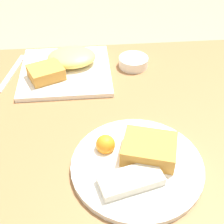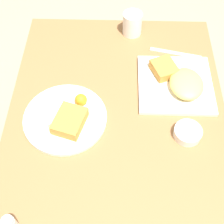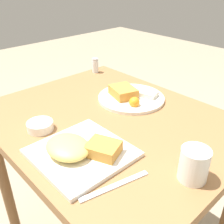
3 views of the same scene
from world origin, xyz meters
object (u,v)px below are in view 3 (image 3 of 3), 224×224
butter_knife (115,186)px  coffee_mug (194,165)px  plate_square_near (79,150)px  sauce_ramekin (40,126)px  plate_oval_far (130,96)px  salt_shaker (95,66)px

butter_knife → coffee_mug: 0.22m
plate_square_near → sauce_ramekin: bearing=-176.4°
coffee_mug → plate_oval_far: bearing=153.0°
butter_knife → salt_shaker: bearing=66.5°
sauce_ramekin → butter_knife: sauce_ramekin is taller
coffee_mug → butter_knife: bearing=-124.4°
salt_shaker → coffee_mug: 0.88m
butter_knife → coffee_mug: size_ratio=2.15×
salt_shaker → butter_knife: salt_shaker is taller
plate_square_near → sauce_ramekin: size_ratio=2.96×
butter_knife → plate_oval_far: bearing=51.9°
sauce_ramekin → salt_shaker: salt_shaker is taller
sauce_ramekin → plate_square_near: bearing=3.6°
plate_oval_far → butter_knife: size_ratio=1.40×
plate_oval_far → butter_knife: (0.33, -0.40, -0.01)m
plate_square_near → sauce_ramekin: 0.21m
plate_square_near → coffee_mug: (0.29, 0.17, 0.03)m
sauce_ramekin → coffee_mug: bearing=19.8°
salt_shaker → butter_knife: 0.86m
plate_oval_far → salt_shaker: size_ratio=3.69×
salt_shaker → butter_knife: bearing=-36.3°
salt_shaker → coffee_mug: coffee_mug is taller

